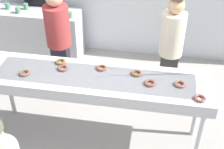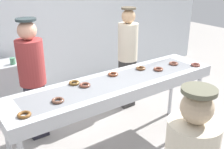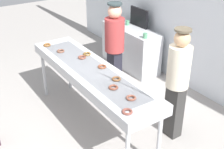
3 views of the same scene
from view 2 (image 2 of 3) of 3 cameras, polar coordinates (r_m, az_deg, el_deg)
ground_plane at (r=3.70m, az=0.90°, el=-15.70°), size 16.00×16.00×0.00m
back_wall at (r=4.95m, az=-14.89°, el=14.13°), size 8.00×0.12×3.29m
fryer_conveyor at (r=3.22m, az=1.00°, el=-2.60°), size 2.73×0.66×1.00m
chocolate_donut_0 at (r=3.84m, az=17.42°, el=2.00°), size 0.14×0.14×0.03m
chocolate_donut_1 at (r=3.81m, az=13.02°, el=2.31°), size 0.18×0.18×0.03m
chocolate_donut_2 at (r=3.56m, az=6.15°, el=1.35°), size 0.16×0.16×0.03m
chocolate_donut_3 at (r=3.56m, az=9.87°, el=1.14°), size 0.17×0.17×0.03m
chocolate_donut_4 at (r=3.05m, az=-5.82°, el=-2.26°), size 0.18×0.18×0.03m
chocolate_donut_5 at (r=2.58m, az=-18.24°, el=-8.15°), size 0.16×0.16×0.03m
chocolate_donut_6 at (r=3.34m, az=0.20°, el=0.07°), size 0.18×0.18×0.03m
chocolate_donut_7 at (r=2.75m, az=-11.49°, el=-5.45°), size 0.13×0.13×0.03m
chocolate_donut_8 at (r=3.12m, az=-8.07°, el=-1.76°), size 0.18×0.18×0.03m
worker_baker at (r=3.66m, az=-16.70°, el=0.32°), size 0.35×0.35×1.68m
worker_assistant at (r=4.37m, az=3.36°, el=4.47°), size 0.32×0.32×1.69m
paper_cup_2 at (r=4.33m, az=-20.43°, el=2.72°), size 0.08×0.08×0.10m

